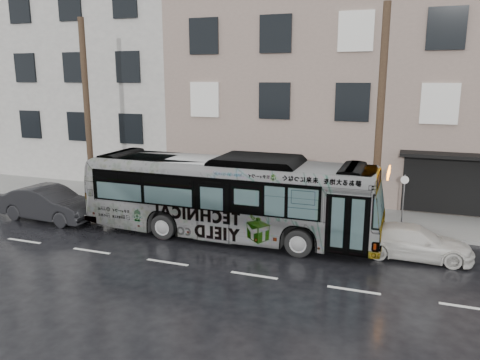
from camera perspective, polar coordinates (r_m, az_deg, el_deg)
The scene contains 10 objects.
ground at distance 18.90m, azimuth -5.16°, elevation -7.26°, with size 120.00×120.00×0.00m, color black.
sidewalk at distance 23.19m, azimuth -0.02°, elevation -3.27°, with size 90.00×3.60×0.15m, color gray.
building_taupe at distance 28.90m, azimuth 15.01°, elevation 10.33°, with size 20.00×12.00×11.00m, color gray.
building_grey at distance 39.72m, azimuth -20.87°, elevation 14.02°, with size 26.00×15.00×16.00m, color #B8B5AE.
utility_pole_front at distance 19.48m, azimuth 16.68°, elevation 6.91°, with size 0.30×0.30×9.00m, color #423121.
utility_pole_rear at distance 24.66m, azimuth -18.13°, elevation 7.87°, with size 0.30×0.30×9.00m, color #423121.
sign_post at distance 20.00m, azimuth 19.24°, elevation -2.76°, with size 0.06×0.06×2.40m, color slate.
bus at distance 18.76m, azimuth -1.35°, elevation -2.00°, with size 2.82×12.03×3.35m, color #B2B2B2.
white_sedan at distance 17.98m, azimuth 20.38°, elevation -7.08°, with size 1.64×4.03×1.17m, color silver.
dark_sedan at distance 22.84m, azimuth -22.23°, elevation -2.66°, with size 1.63×4.67×1.54m, color black.
Camera 1 is at (7.66, -16.07, 6.35)m, focal length 35.00 mm.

